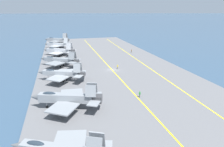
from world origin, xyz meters
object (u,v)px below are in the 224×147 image
at_px(parked_jet_fifth, 60,60).
at_px(crew_yellow_vest, 118,67).
at_px(parked_jet_seventh, 58,44).
at_px(crew_brown_vest, 131,51).
at_px(parked_jet_eighth, 57,40).
at_px(crew_green_vest, 140,94).
at_px(parked_jet_sixth, 59,51).
at_px(parked_jet_fourth, 62,73).
at_px(parked_jet_third, 67,98).

bearing_deg(parked_jet_fifth, crew_yellow_vest, -114.01).
relative_size(parked_jet_seventh, crew_brown_vest, 9.03).
bearing_deg(parked_jet_eighth, crew_green_vest, -167.76).
bearing_deg(parked_jet_sixth, crew_brown_vest, -93.75).
distance_m(parked_jet_fifth, crew_brown_vest, 40.90).
bearing_deg(parked_jet_fourth, crew_yellow_vest, -67.93).
xyz_separation_m(parked_jet_fourth, crew_yellow_vest, (8.46, -20.86, -1.69)).
xyz_separation_m(parked_jet_seventh, parked_jet_eighth, (17.16, 0.25, 0.27)).
bearing_deg(parked_jet_eighth, crew_brown_vest, -136.29).
xyz_separation_m(parked_jet_fourth, crew_brown_vest, (35.35, -36.54, -1.68)).
distance_m(parked_jet_third, crew_yellow_vest, 34.45).
height_order(parked_jet_fifth, crew_brown_vest, parked_jet_fifth).
bearing_deg(parked_jet_fourth, parked_jet_third, -178.53).
relative_size(parked_jet_eighth, crew_green_vest, 9.63).
relative_size(parked_jet_third, crew_green_vest, 9.68).
bearing_deg(crew_green_vest, parked_jet_seventh, 14.73).
bearing_deg(parked_jet_fourth, parked_jet_fifth, 1.36).
height_order(parked_jet_third, parked_jet_eighth, parked_jet_eighth).
xyz_separation_m(crew_brown_vest, crew_yellow_vest, (-26.89, 15.68, -0.01)).
xyz_separation_m(parked_jet_fourth, parked_jet_fifth, (17.94, 0.43, -0.02)).
height_order(parked_jet_fourth, parked_jet_fifth, parked_jet_fifth).
bearing_deg(parked_jet_third, parked_jet_fifth, 1.42).
xyz_separation_m(parked_jet_eighth, crew_green_vest, (-92.54, -20.07, -1.70)).
relative_size(parked_jet_eighth, crew_yellow_vest, 9.70).
distance_m(parked_jet_third, parked_jet_seventh, 76.78).
distance_m(parked_jet_sixth, crew_brown_vest, 36.98).
distance_m(parked_jet_third, parked_jet_eighth, 93.95).
relative_size(parked_jet_third, crew_yellow_vest, 9.75).
height_order(parked_jet_third, parked_jet_fourth, parked_jet_third).
height_order(parked_jet_fourth, crew_brown_vest, parked_jet_fourth).
distance_m(parked_jet_sixth, crew_yellow_vest, 36.20).
xyz_separation_m(parked_jet_sixth, parked_jet_eighth, (36.89, 0.71, 0.11)).
bearing_deg(parked_jet_fourth, crew_green_vest, -133.19).
distance_m(parked_jet_sixth, crew_green_vest, 58.94).
height_order(crew_brown_vest, crew_green_vest, crew_brown_vest).
bearing_deg(parked_jet_third, crew_brown_vest, -33.43).
distance_m(parked_jet_fifth, crew_yellow_vest, 23.37).
xyz_separation_m(parked_jet_fifth, crew_brown_vest, (17.41, -36.97, -1.66)).
height_order(parked_jet_eighth, crew_yellow_vest, parked_jet_eighth).
relative_size(parked_jet_fourth, parked_jet_sixth, 0.96).
distance_m(parked_jet_third, crew_brown_vest, 65.47).
xyz_separation_m(parked_jet_eighth, crew_brown_vest, (-39.31, -37.58, -1.69)).
bearing_deg(parked_jet_sixth, crew_yellow_vest, -144.14).
bearing_deg(parked_jet_seventh, crew_green_vest, -165.27).
bearing_deg(crew_green_vest, parked_jet_third, 94.30).
xyz_separation_m(parked_jet_third, parked_jet_fifth, (37.21, 0.92, -0.09)).
xyz_separation_m(crew_yellow_vest, crew_green_vest, (-26.33, 1.82, 0.01)).
height_order(parked_jet_fourth, parked_jet_eighth, parked_jet_eighth).
bearing_deg(crew_brown_vest, parked_jet_seventh, 59.31).
distance_m(parked_jet_fourth, parked_jet_sixth, 37.78).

